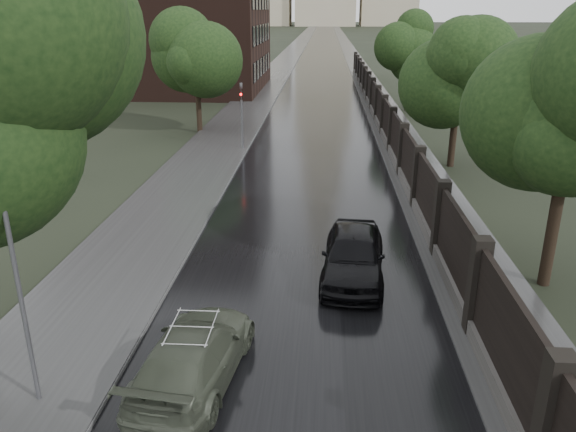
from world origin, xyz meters
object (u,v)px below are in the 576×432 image
Objects in this scene: tree_right_b at (460,73)px; tree_right_c at (411,49)px; tree_right_a at (571,126)px; traffic_light at (242,110)px; car_right_near at (353,254)px; volga_sedan at (194,355)px; lamp_post at (20,294)px; tree_left_far at (196,54)px.

tree_right_b and tree_right_c have the same top height.
traffic_light is (-11.80, 16.99, -2.55)m from tree_right_a.
tree_right_c is 32.75m from car_right_near.
tree_right_c is at bearing -97.35° from volga_sedan.
tree_right_b is at bearing -14.24° from traffic_light.
lamp_post is at bearing -122.18° from tree_right_b.
tree_left_far is 1.45× the size of lamp_post.
lamp_post is at bearing -92.68° from traffic_light.
tree_right_b is at bearing -27.30° from tree_left_far.
tree_left_far reaches higher than tree_right_c.
tree_right_b is at bearing -90.00° from tree_right_c.
volga_sedan is at bearing -104.55° from tree_right_c.
traffic_light is at bearing 113.61° from car_right_near.
lamp_post is at bearing -108.52° from tree_right_c.
lamp_post reaches higher than car_right_near.
lamp_post is 1.28× the size of traffic_light.
tree_left_far reaches higher than tree_right_a.
tree_right_c is at bearing 90.00° from tree_right_a.
volga_sedan is (-9.73, -19.48, -4.26)m from tree_right_b.
traffic_light is at bearing -77.53° from volga_sedan.
lamp_post is at bearing 25.10° from volga_sedan.
tree_right_a is 1.48× the size of volga_sedan.
tree_right_a is 7.21m from car_right_near.
volga_sedan is at bearing 17.90° from lamp_post.
car_right_near is (3.83, 5.53, 0.12)m from volga_sedan.
tree_left_far is 17.45m from tree_right_b.
tree_right_b is at bearing 71.48° from car_right_near.
tree_right_a reaches higher than lamp_post.
tree_right_b reaches higher than traffic_light.
tree_right_a is at bearing -143.42° from volga_sedan.
volga_sedan is 1.00× the size of car_right_near.
volga_sedan is at bearing -116.54° from tree_right_b.
tree_right_c is at bearing 71.48° from lamp_post.
tree_right_a is at bearing 26.74° from lamp_post.
tree_left_far is 1.05× the size of tree_right_b.
tree_right_c is 38.95m from volga_sedan.
lamp_post is at bearing -84.79° from tree_left_far.
tree_right_c reaches higher than lamp_post.
car_right_near is at bearing -66.37° from tree_left_far.
tree_right_c is (15.50, 10.00, -0.29)m from tree_left_far.
car_right_near is at bearing -112.93° from tree_right_b.
tree_right_b is at bearing 90.00° from tree_right_a.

